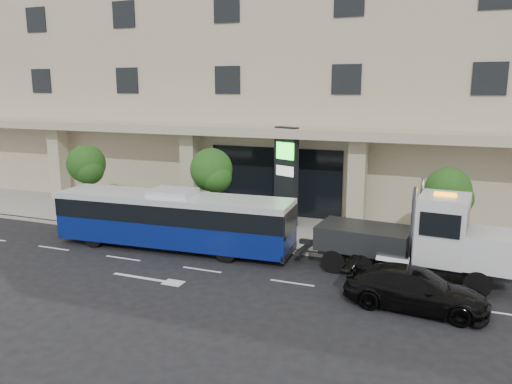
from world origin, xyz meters
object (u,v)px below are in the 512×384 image
black_sedan (415,289)px  signage_pylon (286,176)px  city_bus (173,219)px  tow_truck (421,240)px

black_sedan → signage_pylon: (-7.37, 8.13, 2.18)m
city_bus → signage_pylon: size_ratio=2.16×
city_bus → black_sedan: 11.57m
signage_pylon → tow_truck: bearing=-12.8°
signage_pylon → city_bus: bearing=-103.2°
tow_truck → black_sedan: size_ratio=1.78×
black_sedan → signage_pylon: size_ratio=0.91×
city_bus → black_sedan: bearing=-16.8°
city_bus → signage_pylon: 6.80m
tow_truck → signage_pylon: 9.05m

